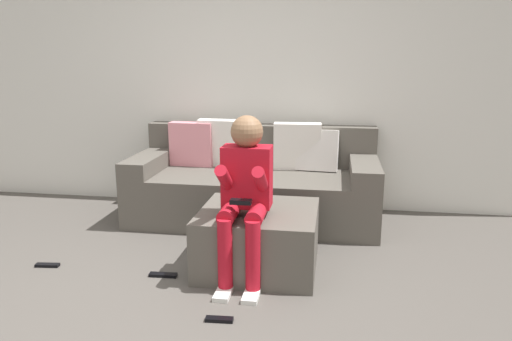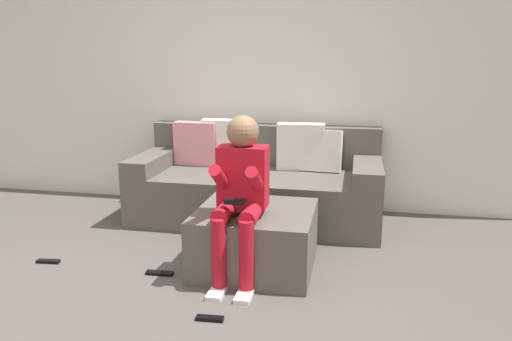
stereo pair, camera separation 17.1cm
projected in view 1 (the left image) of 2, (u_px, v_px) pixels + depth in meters
The scene contains 8 objects.
ground_plane at pixel (167, 313), 2.95m from camera, with size 7.76×7.76×0.00m, color #544F49.
wall_back at pixel (240, 86), 4.92m from camera, with size 5.97×0.10×2.43m, color silver.
couch_sectional at pixel (255, 184), 4.62m from camera, with size 2.25×1.00×0.91m.
ottoman at pixel (259, 239), 3.54m from camera, with size 0.83×0.79×0.44m, color #59544C.
person_seated at pixel (245, 187), 3.28m from camera, with size 0.33×0.59×1.13m.
remote_near_ottoman at pixel (219, 319), 2.86m from camera, with size 0.16×0.05×0.02m, color black.
remote_by_storage_bin at pixel (163, 275), 3.43m from camera, with size 0.20×0.05×0.02m, color black.
remote_under_side_table at pixel (47, 265), 3.59m from camera, with size 0.17×0.05×0.02m, color black.
Camera 1 is at (0.96, -2.56, 1.51)m, focal length 34.38 mm.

